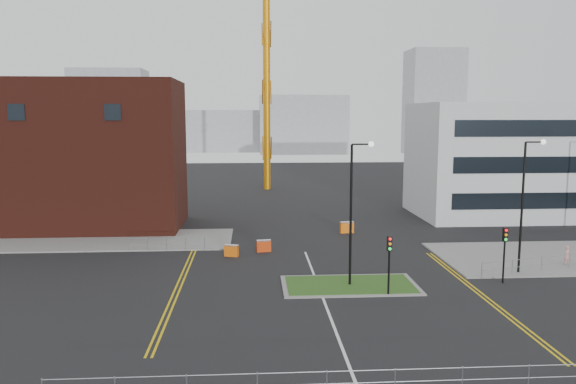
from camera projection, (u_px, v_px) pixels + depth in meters
name	position (u px, v px, depth m)	size (l,w,h in m)	color
ground	(337.00, 336.00, 27.64)	(200.00, 200.00, 0.00)	black
pavement_left	(68.00, 241.00, 48.12)	(28.00, 8.00, 0.12)	slate
island_kerb	(350.00, 285.00, 35.66)	(8.60, 4.60, 0.08)	slate
grass_island	(350.00, 285.00, 35.66)	(8.00, 4.00, 0.12)	#2A4F1A
brick_building	(52.00, 157.00, 52.93)	(24.20, 10.07, 14.24)	#4A1B12
office_block	(534.00, 160.00, 60.05)	(25.00, 12.20, 12.00)	silver
streetlamp_island	(354.00, 202.00, 34.94)	(1.46, 0.36, 9.18)	black
streetlamp_right_near	(526.00, 196.00, 37.67)	(1.46, 0.36, 9.18)	black
traffic_light_island	(389.00, 254.00, 33.44)	(0.28, 0.33, 3.65)	black
traffic_light_right	(505.00, 244.00, 35.92)	(0.28, 0.33, 3.65)	black
railing_front	(361.00, 377.00, 21.60)	(24.05, 0.05, 1.10)	gray
railing_left	(167.00, 242.00, 44.64)	(6.05, 0.05, 1.10)	gray
centre_line	(332.00, 321.00, 29.61)	(0.15, 30.00, 0.01)	silver
yellow_left_a	(179.00, 280.00, 36.96)	(0.12, 24.00, 0.01)	gold
yellow_left_b	(184.00, 280.00, 36.97)	(0.12, 24.00, 0.01)	gold
yellow_right_a	(477.00, 293.00, 34.16)	(0.12, 20.00, 0.01)	gold
yellow_right_b	(482.00, 293.00, 34.18)	(0.12, 20.00, 0.01)	gold
skyline_a	(111.00, 114.00, 142.24)	(18.00, 12.00, 22.00)	gray
skyline_b	(303.00, 125.00, 155.67)	(24.00, 12.00, 16.00)	gray
skyline_c	(433.00, 103.00, 152.10)	(14.00, 12.00, 28.00)	gray
skyline_d	(239.00, 131.00, 164.70)	(30.00, 12.00, 12.00)	gray
pedestrian	(567.00, 256.00, 40.12)	(0.56, 0.37, 1.53)	#D4898C
barrier_left	(231.00, 250.00, 43.02)	(1.14, 0.67, 0.91)	#D5590B
barrier_mid	(264.00, 245.00, 44.49)	(1.18, 0.57, 0.95)	red
barrier_right	(347.00, 227.00, 51.56)	(1.29, 0.60, 1.05)	orange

